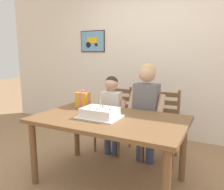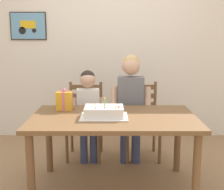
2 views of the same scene
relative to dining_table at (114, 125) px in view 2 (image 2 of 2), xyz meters
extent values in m
plane|color=#997551|center=(0.00, 0.00, -0.65)|extent=(20.00, 20.00, 0.00)
cube|color=silver|center=(0.00, 1.69, 0.65)|extent=(6.40, 0.08, 2.60)
cube|color=#332823|center=(-1.20, 1.64, 0.98)|extent=(0.51, 0.02, 0.39)
cube|color=#669EC6|center=(-1.20, 1.63, 0.98)|extent=(0.48, 0.01, 0.36)
cube|color=gold|center=(-1.20, 1.62, 1.00)|extent=(0.22, 0.01, 0.11)
cylinder|color=black|center=(-1.29, 1.62, 0.91)|extent=(0.10, 0.01, 0.10)
cylinder|color=black|center=(-1.12, 1.62, 0.91)|extent=(0.06, 0.01, 0.06)
cube|color=brown|center=(0.00, 0.00, 0.07)|extent=(1.58, 0.94, 0.04)
cylinder|color=brown|center=(-0.71, -0.39, -0.30)|extent=(0.07, 0.07, 0.69)
cylinder|color=brown|center=(0.71, -0.39, -0.30)|extent=(0.07, 0.07, 0.69)
cylinder|color=brown|center=(-0.71, 0.39, -0.30)|extent=(0.07, 0.07, 0.69)
cylinder|color=brown|center=(0.71, 0.39, -0.30)|extent=(0.07, 0.07, 0.69)
cube|color=white|center=(-0.09, -0.04, 0.09)|extent=(0.44, 0.34, 0.01)
cube|color=white|center=(-0.09, -0.04, 0.15)|extent=(0.36, 0.26, 0.09)
cylinder|color=#56C666|center=(-0.08, -0.04, 0.23)|extent=(0.01, 0.01, 0.07)
sphere|color=yellow|center=(-0.08, -0.04, 0.27)|extent=(0.02, 0.02, 0.02)
sphere|color=red|center=(0.05, -0.08, 0.20)|extent=(0.02, 0.02, 0.02)
sphere|color=orange|center=(-0.17, -0.12, 0.20)|extent=(0.02, 0.02, 0.02)
sphere|color=yellow|center=(-0.05, -0.04, 0.20)|extent=(0.01, 0.01, 0.01)
sphere|color=red|center=(-0.08, -0.11, 0.20)|extent=(0.02, 0.02, 0.02)
sphere|color=yellow|center=(0.02, -0.11, 0.20)|extent=(0.02, 0.02, 0.02)
sphere|color=yellow|center=(-0.17, 0.02, 0.20)|extent=(0.01, 0.01, 0.01)
sphere|color=red|center=(-0.08, 0.02, 0.20)|extent=(0.02, 0.02, 0.02)
cube|color=gold|center=(-0.51, 0.26, 0.18)|extent=(0.16, 0.12, 0.19)
cube|color=#DB668E|center=(-0.51, 0.26, 0.18)|extent=(0.17, 0.02, 0.20)
cube|color=#DB668E|center=(-0.51, 0.26, 0.18)|extent=(0.02, 0.13, 0.20)
sphere|color=#DB668E|center=(-0.51, 0.26, 0.29)|extent=(0.04, 0.04, 0.04)
cube|color=brown|center=(-0.35, 0.78, -0.20)|extent=(0.43, 0.43, 0.04)
cylinder|color=brown|center=(-0.17, 0.59, -0.43)|extent=(0.04, 0.04, 0.43)
cylinder|color=brown|center=(-0.55, 0.60, -0.43)|extent=(0.04, 0.04, 0.43)
cylinder|color=brown|center=(-0.15, 0.97, -0.43)|extent=(0.04, 0.04, 0.43)
cylinder|color=brown|center=(-0.53, 0.98, -0.43)|extent=(0.04, 0.04, 0.43)
cylinder|color=brown|center=(-0.15, 0.97, 0.05)|extent=(0.04, 0.04, 0.45)
cylinder|color=brown|center=(-0.53, 0.98, 0.05)|extent=(0.04, 0.04, 0.45)
cube|color=brown|center=(-0.34, 0.97, -0.02)|extent=(0.36, 0.03, 0.06)
cube|color=brown|center=(-0.34, 0.97, 0.09)|extent=(0.36, 0.03, 0.06)
cube|color=brown|center=(-0.34, 0.97, 0.21)|extent=(0.36, 0.03, 0.06)
cube|color=brown|center=(0.35, 0.78, -0.20)|extent=(0.44, 0.44, 0.04)
cylinder|color=brown|center=(0.55, 0.60, -0.43)|extent=(0.04, 0.04, 0.43)
cylinder|color=brown|center=(0.17, 0.59, -0.43)|extent=(0.04, 0.04, 0.43)
cylinder|color=brown|center=(0.53, 0.98, -0.43)|extent=(0.04, 0.04, 0.43)
cylinder|color=brown|center=(0.15, 0.97, -0.43)|extent=(0.04, 0.04, 0.43)
cylinder|color=brown|center=(0.53, 0.98, 0.05)|extent=(0.04, 0.04, 0.45)
cylinder|color=brown|center=(0.15, 0.97, 0.05)|extent=(0.04, 0.04, 0.45)
cube|color=brown|center=(0.34, 0.97, -0.02)|extent=(0.36, 0.04, 0.06)
cube|color=brown|center=(0.34, 0.97, 0.09)|extent=(0.36, 0.04, 0.06)
cube|color=brown|center=(0.34, 0.97, 0.21)|extent=(0.36, 0.04, 0.06)
cylinder|color=#38426B|center=(0.27, 0.62, -0.41)|extent=(0.10, 0.10, 0.48)
cylinder|color=#38426B|center=(0.13, 0.62, -0.41)|extent=(0.10, 0.10, 0.48)
cube|color=slate|center=(0.20, 0.62, 0.11)|extent=(0.31, 0.20, 0.55)
cylinder|color=tan|center=(0.39, 0.57, 0.09)|extent=(0.09, 0.23, 0.37)
cylinder|color=tan|center=(0.01, 0.60, 0.09)|extent=(0.09, 0.23, 0.37)
sphere|color=tan|center=(0.20, 0.62, 0.51)|extent=(0.21, 0.21, 0.21)
sphere|color=tan|center=(0.20, 0.63, 0.53)|extent=(0.20, 0.20, 0.20)
cylinder|color=#38426B|center=(-0.23, 0.63, -0.44)|extent=(0.09, 0.09, 0.41)
cylinder|color=#38426B|center=(-0.35, 0.62, -0.44)|extent=(0.09, 0.09, 0.41)
cube|color=white|center=(-0.29, 0.62, 0.01)|extent=(0.27, 0.18, 0.47)
cylinder|color=tan|center=(-0.12, 0.60, -0.01)|extent=(0.09, 0.20, 0.32)
cylinder|color=tan|center=(-0.45, 0.57, -0.01)|extent=(0.09, 0.20, 0.32)
sphere|color=tan|center=(-0.29, 0.62, 0.35)|extent=(0.18, 0.18, 0.18)
sphere|color=#2D231E|center=(-0.29, 0.63, 0.37)|extent=(0.17, 0.17, 0.17)
camera|label=1|loc=(1.05, -2.00, 0.74)|focal=35.88mm
camera|label=2|loc=(-0.01, -2.86, 0.84)|focal=49.69mm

